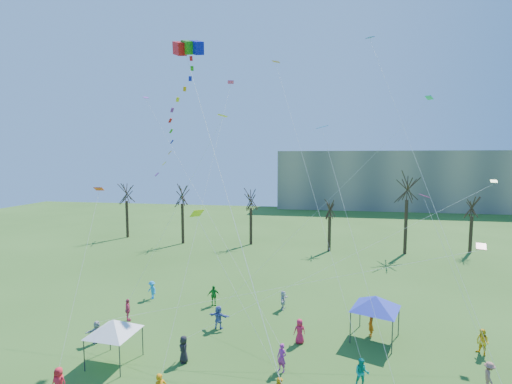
% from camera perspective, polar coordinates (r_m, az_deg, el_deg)
% --- Properties ---
extents(distant_building, '(60.00, 14.00, 15.00)m').
position_cam_1_polar(distant_building, '(100.22, 21.24, 1.82)').
color(distant_building, gray).
rests_on(distant_building, ground).
extents(bare_tree_row, '(66.48, 8.97, 11.67)m').
position_cam_1_polar(bare_tree_row, '(52.03, 9.32, -1.47)').
color(bare_tree_row, black).
rests_on(bare_tree_row, ground).
extents(big_box_kite, '(5.62, 7.04, 23.29)m').
position_cam_1_polar(big_box_kite, '(24.85, -12.08, 11.47)').
color(big_box_kite, red).
rests_on(big_box_kite, ground).
extents(canopy_tent_white, '(3.81, 3.81, 2.87)m').
position_cam_1_polar(canopy_tent_white, '(25.73, -21.81, -19.31)').
color(canopy_tent_white, '#3F3F44').
rests_on(canopy_tent_white, ground).
extents(canopy_tent_blue, '(4.05, 4.05, 3.24)m').
position_cam_1_polar(canopy_tent_blue, '(28.04, 18.59, -16.41)').
color(canopy_tent_blue, '#3F3F44').
rests_on(canopy_tent_blue, ground).
extents(festival_crowd, '(27.37, 14.59, 1.86)m').
position_cam_1_polar(festival_crowd, '(26.34, 0.27, -22.14)').
color(festival_crowd, red).
rests_on(festival_crowd, ground).
extents(small_kites_aloft, '(31.00, 16.50, 33.87)m').
position_cam_1_polar(small_kites_aloft, '(26.96, 5.30, 6.92)').
color(small_kites_aloft, red).
rests_on(small_kites_aloft, ground).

